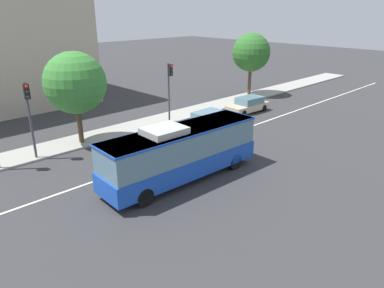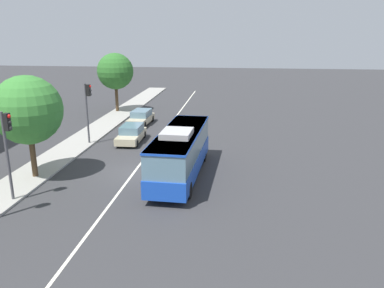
{
  "view_description": "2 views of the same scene",
  "coord_description": "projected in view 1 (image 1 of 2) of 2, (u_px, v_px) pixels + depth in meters",
  "views": [
    {
      "loc": [
        -13.18,
        -17.44,
        9.46
      ],
      "look_at": [
        0.96,
        -2.74,
        1.7
      ],
      "focal_mm": 33.46,
      "sensor_mm": 36.0,
      "label": 1
    },
    {
      "loc": [
        -24.32,
        -6.93,
        9.32
      ],
      "look_at": [
        1.56,
        -3.82,
        1.7
      ],
      "focal_mm": 36.12,
      "sensor_mm": 36.0,
      "label": 2
    }
  ],
  "objects": [
    {
      "name": "transit_bus",
      "position": [
        181.0,
        151.0,
        20.51
      ],
      "size": [
        10.09,
        2.91,
        3.46
      ],
      "rotation": [
        0.0,
        0.0,
        -0.04
      ],
      "color": "#1947B7",
      "rests_on": "ground_plane"
    },
    {
      "name": "sidewalk_kerb",
      "position": [
        100.0,
        136.0,
        28.11
      ],
      "size": [
        80.0,
        2.9,
        0.14
      ],
      "primitive_type": "cube",
      "color": "#9E9B93",
      "rests_on": "ground_plane"
    },
    {
      "name": "street_tree_kerbside_left",
      "position": [
        251.0,
        53.0,
        39.78
      ],
      "size": [
        4.21,
        4.21,
        6.96
      ],
      "color": "#4C3823",
      "rests_on": "ground_plane"
    },
    {
      "name": "traffic_light_mid_block",
      "position": [
        29.0,
        108.0,
        22.55
      ],
      "size": [
        0.35,
        0.62,
        5.2
      ],
      "rotation": [
        0.0,
        0.0,
        -1.67
      ],
      "color": "#47474C",
      "rests_on": "ground_plane"
    },
    {
      "name": "lane_centre_line",
      "position": [
        153.0,
        161.0,
        23.65
      ],
      "size": [
        76.0,
        0.16,
        0.01
      ],
      "primitive_type": "cube",
      "color": "silver",
      "rests_on": "ground_plane"
    },
    {
      "name": "sedan_beige_ahead",
      "position": [
        248.0,
        105.0,
        34.53
      ],
      "size": [
        4.58,
        2.0,
        1.46
      ],
      "rotation": [
        0.0,
        0.0,
        3.1
      ],
      "color": "#C6B793",
      "rests_on": "ground_plane"
    },
    {
      "name": "ground_plane",
      "position": [
        153.0,
        161.0,
        23.65
      ],
      "size": [
        160.0,
        160.0,
        0.0
      ],
      "primitive_type": "plane",
      "color": "#333335"
    },
    {
      "name": "sedan_beige",
      "position": [
        207.0,
        120.0,
        29.72
      ],
      "size": [
        4.54,
        1.9,
        1.46
      ],
      "rotation": [
        0.0,
        0.0,
        3.17
      ],
      "color": "#C6B793",
      "rests_on": "ground_plane"
    },
    {
      "name": "street_tree_kerbside_centre",
      "position": [
        75.0,
        83.0,
        25.04
      ],
      "size": [
        4.37,
        4.37,
        6.75
      ],
      "color": "#4C3823",
      "rests_on": "ground_plane"
    },
    {
      "name": "traffic_light_near_corner",
      "position": [
        170.0,
        83.0,
        30.14
      ],
      "size": [
        0.33,
        0.62,
        5.2
      ],
      "rotation": [
        0.0,
        0.0,
        -1.6
      ],
      "color": "#47474C",
      "rests_on": "ground_plane"
    }
  ]
}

